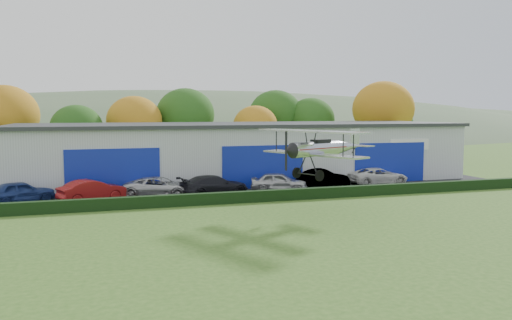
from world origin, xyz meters
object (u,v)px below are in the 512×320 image
object	(u,v)px
car_4	(279,182)
biplane	(322,147)
hangar	(243,151)
car_6	(378,176)
car_3	(214,186)
car_0	(21,192)
car_1	(92,190)
car_5	(323,178)
car_2	(160,187)

from	to	relation	value
car_4	biplane	bearing A→B (deg)	-160.89
hangar	car_6	world-z (taller)	hangar
hangar	car_3	size ratio (longest dim) A/B	7.54
car_0	car_3	size ratio (longest dim) A/B	0.84
car_1	car_5	size ratio (longest dim) A/B	1.03
hangar	biplane	size ratio (longest dim) A/B	5.26
car_1	biplane	xyz separation A→B (m)	(13.56, -8.99, 3.41)
car_2	biplane	distance (m)	13.42
car_0	car_1	distance (m)	4.85
car_3	car_4	xyz separation A→B (m)	(5.42, 0.50, -0.02)
car_0	car_4	world-z (taller)	car_0
car_3	biplane	world-z (taller)	biplane
car_2	car_0	bearing A→B (deg)	107.37
hangar	car_6	xyz separation A→B (m)	(10.28, -6.99, -1.89)
car_3	biplane	size ratio (longest dim) A/B	0.70
hangar	car_6	distance (m)	12.57
car_0	car_4	size ratio (longest dim) A/B	1.01
car_1	car_5	world-z (taller)	car_1
car_3	car_5	size ratio (longest dim) A/B	1.18
hangar	car_1	bearing A→B (deg)	-148.41
car_5	car_6	size ratio (longest dim) A/B	0.88
car_1	car_3	distance (m)	8.76
car_5	biplane	xyz separation A→B (m)	(-4.98, -10.48, 3.44)
car_3	car_4	world-z (taller)	car_3
hangar	car_1	world-z (taller)	hangar
hangar	car_2	distance (m)	11.81
car_5	car_6	distance (m)	5.27
car_4	car_5	world-z (taller)	car_4
hangar	car_1	size ratio (longest dim) A/B	8.64
car_0	car_6	size ratio (longest dim) A/B	0.87
car_0	car_2	xyz separation A→B (m)	(9.58, -0.30, -0.03)
car_3	biplane	xyz separation A→B (m)	(4.80, -8.70, 3.41)
car_2	car_3	size ratio (longest dim) A/B	0.99
car_1	biplane	bearing A→B (deg)	-147.63
hangar	car_6	size ratio (longest dim) A/B	7.84
car_2	car_1	bearing A→B (deg)	116.04
hangar	car_4	xyz separation A→B (m)	(0.64, -8.11, -1.85)
car_1	car_3	xyz separation A→B (m)	(8.76, -0.28, 0.01)
hangar	biplane	distance (m)	17.38
car_2	car_4	world-z (taller)	car_4
car_2	biplane	xyz separation A→B (m)	(8.75, -9.57, 3.45)
car_1	biplane	distance (m)	16.62
car_1	car_0	bearing A→B (deg)	55.49
car_0	car_2	world-z (taller)	car_0
car_2	car_6	bearing A→B (deg)	-68.59
car_1	car_2	bearing A→B (deg)	-107.20
car_6	car_4	bearing A→B (deg)	96.79
car_5	car_4	bearing A→B (deg)	130.28
car_3	car_5	distance (m)	9.95
car_4	car_6	distance (m)	9.71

